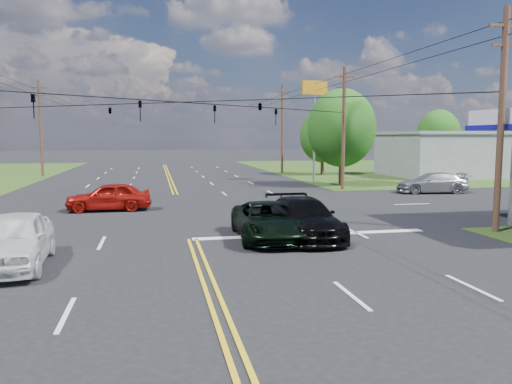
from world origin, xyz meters
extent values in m
plane|color=black|center=(0.00, 12.00, 0.00)|extent=(280.00, 280.00, 0.00)
cube|color=#284215|center=(35.00, 44.00, 0.00)|extent=(46.00, 48.00, 0.03)
cube|color=silver|center=(5.00, 4.00, 0.00)|extent=(10.00, 0.50, 0.02)
cube|color=slate|center=(30.00, 32.00, 2.20)|extent=(14.00, 10.00, 4.40)
cylinder|color=#3D261A|center=(13.00, 3.00, 4.75)|extent=(0.28, 0.28, 9.50)
cube|color=#3D261A|center=(13.00, 3.00, 8.70)|extent=(1.60, 0.12, 0.12)
cube|color=#3D261A|center=(13.00, 3.00, 7.90)|extent=(1.20, 0.10, 0.10)
cylinder|color=#3D261A|center=(13.00, 21.00, 4.75)|extent=(0.28, 0.28, 9.50)
cube|color=#3D261A|center=(13.00, 21.00, 8.70)|extent=(1.60, 0.12, 0.12)
cube|color=#3D261A|center=(13.00, 21.00, 7.90)|extent=(1.20, 0.10, 0.10)
cylinder|color=#3D261A|center=(-13.00, 40.00, 5.00)|extent=(0.28, 0.28, 10.00)
cube|color=#3D261A|center=(-13.00, 40.00, 9.20)|extent=(1.60, 0.12, 0.12)
cube|color=#3D261A|center=(-13.00, 40.00, 8.40)|extent=(1.20, 0.10, 0.10)
cylinder|color=#3D261A|center=(13.00, 40.00, 5.00)|extent=(0.28, 0.28, 10.00)
cube|color=#3D261A|center=(13.00, 40.00, 9.20)|extent=(1.60, 0.12, 0.12)
cube|color=#3D261A|center=(13.00, 40.00, 8.40)|extent=(1.20, 0.10, 0.10)
imported|color=black|center=(-6.50, 7.50, 5.42)|extent=(0.17, 0.21, 1.05)
imported|color=black|center=(-2.08, 10.56, 5.42)|extent=(0.17, 0.21, 1.05)
imported|color=black|center=(2.08, 13.44, 5.42)|extent=(0.17, 0.21, 1.05)
imported|color=black|center=(6.50, 16.50, 5.42)|extent=(0.17, 0.21, 1.05)
imported|color=black|center=(-3.90, 14.70, 5.70)|extent=(1.24, 0.26, 0.50)
imported|color=black|center=(3.90, 9.30, 5.70)|extent=(1.24, 0.26, 0.50)
cylinder|color=black|center=(13.00, 10.00, 8.90)|extent=(0.04, 100.00, 0.04)
cylinder|color=black|center=(13.00, 10.00, 8.30)|extent=(0.04, 100.00, 0.04)
cylinder|color=#3D261A|center=(14.00, 24.00, 1.65)|extent=(0.36, 0.36, 3.30)
ellipsoid|color=#214E14|center=(14.00, 24.00, 4.88)|extent=(5.70, 5.70, 6.60)
cylinder|color=#3D261A|center=(16.50, 36.00, 1.43)|extent=(0.36, 0.36, 2.86)
ellipsoid|color=#214E14|center=(16.50, 36.00, 4.23)|extent=(4.94, 4.94, 5.72)
cylinder|color=#3D261A|center=(34.00, 42.00, 1.54)|extent=(0.36, 0.36, 3.08)
ellipsoid|color=#214E14|center=(34.00, 42.00, 4.55)|extent=(5.32, 5.32, 6.16)
imported|color=black|center=(3.00, 3.50, 0.75)|extent=(2.67, 5.46, 1.49)
imported|color=black|center=(4.49, 3.50, 0.81)|extent=(2.36, 5.60, 1.61)
imported|color=silver|center=(-5.84, 0.88, 0.87)|extent=(2.35, 5.21, 1.74)
imported|color=#9D110B|center=(-3.97, 13.00, 0.79)|extent=(4.66, 1.89, 1.59)
imported|color=#A3A3A7|center=(18.62, 17.50, 0.75)|extent=(5.42, 2.75, 1.51)
cylinder|color=#A5A5AA|center=(13.00, 28.25, 4.59)|extent=(0.20, 0.20, 9.17)
cube|color=orange|center=(13.00, 28.25, 8.57)|extent=(2.52, 0.77, 1.26)
camera|label=1|loc=(-1.41, -15.79, 4.09)|focal=35.00mm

